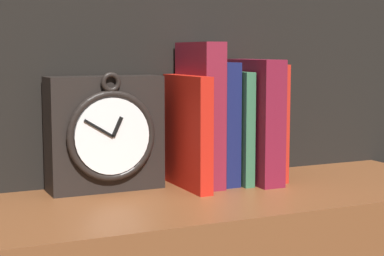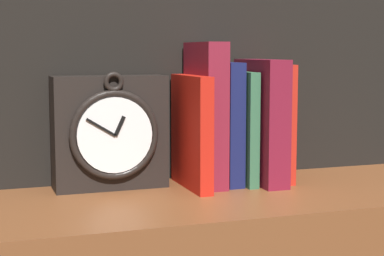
# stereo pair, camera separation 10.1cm
# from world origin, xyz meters

# --- Properties ---
(clock) EXTENTS (0.19, 0.08, 0.20)m
(clock) POSITION_xyz_m (-0.11, 0.11, 0.90)
(clock) COLOR black
(clock) RESTS_ON bookshelf
(book_slot0_red) EXTENTS (0.02, 0.15, 0.19)m
(book_slot0_red) POSITION_xyz_m (0.02, 0.07, 0.90)
(book_slot0_red) COLOR red
(book_slot0_red) RESTS_ON bookshelf
(book_slot1_maroon) EXTENTS (0.04, 0.13, 0.25)m
(book_slot1_maroon) POSITION_xyz_m (0.05, 0.08, 0.93)
(book_slot1_maroon) COLOR maroon
(book_slot1_maroon) RESTS_ON bookshelf
(book_slot2_navy) EXTENTS (0.03, 0.12, 0.21)m
(book_slot2_navy) POSITION_xyz_m (0.09, 0.09, 0.91)
(book_slot2_navy) COLOR #141949
(book_slot2_navy) RESTS_ON bookshelf
(book_slot3_green) EXTENTS (0.02, 0.13, 0.20)m
(book_slot3_green) POSITION_xyz_m (0.12, 0.08, 0.90)
(book_slot3_green) COLOR #306242
(book_slot3_green) RESTS_ON bookshelf
(book_slot4_maroon) EXTENTS (0.04, 0.15, 0.22)m
(book_slot4_maroon) POSITION_xyz_m (0.15, 0.07, 0.91)
(book_slot4_maroon) COLOR maroon
(book_slot4_maroon) RESTS_ON bookshelf
(book_slot5_red) EXTENTS (0.02, 0.12, 0.21)m
(book_slot5_red) POSITION_xyz_m (0.19, 0.09, 0.91)
(book_slot5_red) COLOR red
(book_slot5_red) RESTS_ON bookshelf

